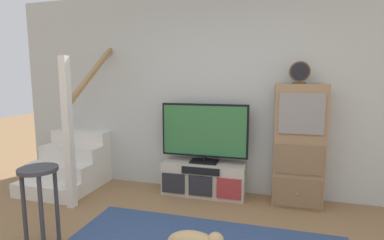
# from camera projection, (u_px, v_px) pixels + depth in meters

# --- Properties ---
(back_wall) EXTENTS (6.40, 0.12, 2.70)m
(back_wall) POSITION_uv_depth(u_px,v_px,m) (230.00, 93.00, 3.88)
(back_wall) COLOR #B2B7B2
(back_wall) RESTS_ON ground_plane
(media_console) EXTENTS (1.09, 0.38, 0.44)m
(media_console) POSITION_uv_depth(u_px,v_px,m) (204.00, 179.00, 3.86)
(media_console) COLOR #BCB29E
(media_console) RESTS_ON ground_plane
(television) EXTENTS (1.15, 0.22, 0.78)m
(television) POSITION_uv_depth(u_px,v_px,m) (204.00, 132.00, 3.79)
(television) COLOR black
(television) RESTS_ON media_console
(side_cabinet) EXTENTS (0.58, 0.38, 1.48)m
(side_cabinet) POSITION_uv_depth(u_px,v_px,m) (298.00, 146.00, 3.49)
(side_cabinet) COLOR #93704C
(side_cabinet) RESTS_ON ground_plane
(desk_clock) EXTENTS (0.24, 0.08, 0.26)m
(desk_clock) POSITION_uv_depth(u_px,v_px,m) (300.00, 73.00, 3.36)
(desk_clock) COLOR #4C3823
(desk_clock) RESTS_ON side_cabinet
(staircase) EXTENTS (1.00, 1.36, 2.20)m
(staircase) POSITION_uv_depth(u_px,v_px,m) (79.00, 157.00, 4.36)
(staircase) COLOR silver
(staircase) RESTS_ON ground_plane
(bar_stool_near) EXTENTS (0.34, 0.34, 0.75)m
(bar_stool_near) POSITION_uv_depth(u_px,v_px,m) (39.00, 189.00, 2.62)
(bar_stool_near) COLOR #333338
(bar_stool_near) RESTS_ON ground_plane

